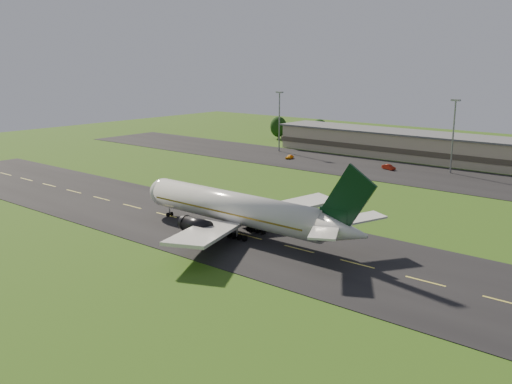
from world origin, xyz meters
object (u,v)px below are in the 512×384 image
Objects in this scene: service_vehicle_a at (289,157)px; airliner at (238,209)px; terminal at (477,152)px; light_mast_west at (279,114)px; service_vehicle_b at (389,167)px; light_mast_centre at (454,127)px.

airliner is at bearing -67.75° from service_vehicle_a.
airliner is 0.35× the size of terminal.
light_mast_west reaches higher than service_vehicle_b.
airliner is 95.97m from light_mast_west.
airliner is 14.20× the size of service_vehicle_a.
airliner is at bearing -154.43° from service_vehicle_b.
airliner is 96.61m from terminal.
light_mast_west is at bearing 123.23° from airliner.
light_mast_west reaches higher than airliner.
service_vehicle_b is at bearing 96.08° from airliner.
service_vehicle_a is 0.83× the size of service_vehicle_b.
light_mast_west is at bearing 180.00° from light_mast_centre.
service_vehicle_a is (-40.55, 70.09, -3.95)m from airliner.
service_vehicle_b is at bearing -126.65° from terminal.
terminal reaches higher than service_vehicle_b.
service_vehicle_b is (-7.83, 73.55, -3.85)m from airliner.
light_mast_west and light_mast_centre have the same top height.
service_vehicle_a is (-49.56, -26.10, -3.28)m from terminal.
airliner is 2.52× the size of light_mast_west.
light_mast_centre is 4.69× the size of service_vehicle_b.
light_mast_centre is 50.62m from service_vehicle_a.
airliner is 74.06m from service_vehicle_b.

